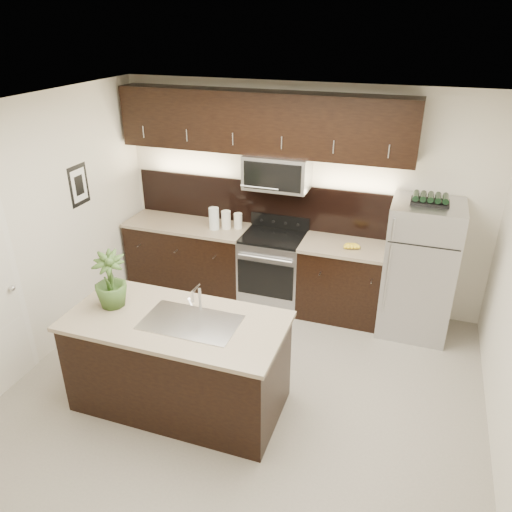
{
  "coord_description": "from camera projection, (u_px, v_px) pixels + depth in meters",
  "views": [
    {
      "loc": [
        1.37,
        -3.65,
        3.37
      ],
      "look_at": [
        -0.08,
        0.55,
        1.21
      ],
      "focal_mm": 35.0,
      "sensor_mm": 36.0,
      "label": 1
    }
  ],
  "objects": [
    {
      "name": "canisters",
      "position": [
        223.0,
        219.0,
        6.21
      ],
      "size": [
        0.39,
        0.23,
        0.28
      ],
      "rotation": [
        0.0,
        0.0,
        0.41
      ],
      "color": "silver",
      "rests_on": "counter_run"
    },
    {
      "name": "counter_run",
      "position": [
        257.0,
        267.0,
        6.34
      ],
      "size": [
        3.51,
        0.65,
        0.94
      ],
      "color": "black",
      "rests_on": "ground"
    },
    {
      "name": "wine_rack",
      "position": [
        430.0,
        199.0,
        5.22
      ],
      "size": [
        0.39,
        0.24,
        0.09
      ],
      "color": "black",
      "rests_on": "refrigerator"
    },
    {
      "name": "french_press",
      "position": [
        390.0,
        244.0,
        5.58
      ],
      "size": [
        0.1,
        0.1,
        0.3
      ],
      "rotation": [
        0.0,
        0.0,
        -0.43
      ],
      "color": "silver",
      "rests_on": "counter_run"
    },
    {
      "name": "upper_fixtures",
      "position": [
        264.0,
        133.0,
        5.73
      ],
      "size": [
        3.49,
        0.4,
        1.66
      ],
      "color": "black",
      "rests_on": "counter_run"
    },
    {
      "name": "ground",
      "position": [
        246.0,
        388.0,
        4.98
      ],
      "size": [
        4.5,
        4.5,
        0.0
      ],
      "primitive_type": "plane",
      "color": "gray",
      "rests_on": "ground"
    },
    {
      "name": "island",
      "position": [
        179.0,
        362.0,
        4.6
      ],
      "size": [
        1.96,
        0.96,
        0.94
      ],
      "color": "black",
      "rests_on": "ground"
    },
    {
      "name": "plant",
      "position": [
        110.0,
        280.0,
        4.5
      ],
      "size": [
        0.39,
        0.39,
        0.53
      ],
      "primitive_type": "imported",
      "rotation": [
        0.0,
        0.0,
        0.38
      ],
      "color": "#314D1E",
      "rests_on": "island"
    },
    {
      "name": "refrigerator",
      "position": [
        419.0,
        270.0,
        5.58
      ],
      "size": [
        0.76,
        0.68,
        1.57
      ],
      "primitive_type": "cube",
      "color": "#B2B2B7",
      "rests_on": "ground"
    },
    {
      "name": "sink_faucet",
      "position": [
        191.0,
        320.0,
        4.36
      ],
      "size": [
        0.84,
        0.5,
        0.28
      ],
      "color": "silver",
      "rests_on": "island"
    },
    {
      "name": "room_walls",
      "position": [
        230.0,
        232.0,
        4.24
      ],
      "size": [
        4.52,
        4.02,
        2.71
      ],
      "color": "silver",
      "rests_on": "ground"
    },
    {
      "name": "bananas",
      "position": [
        347.0,
        246.0,
        5.73
      ],
      "size": [
        0.23,
        0.2,
        0.06
      ],
      "primitive_type": "ellipsoid",
      "rotation": [
        0.0,
        0.0,
        0.27
      ],
      "color": "gold",
      "rests_on": "counter_run"
    }
  ]
}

